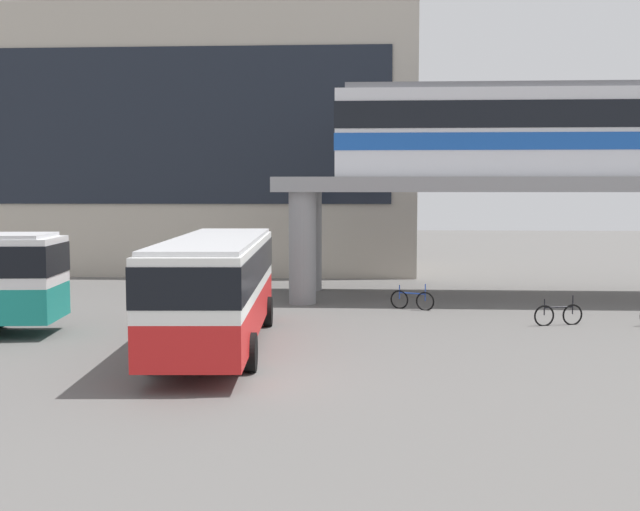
# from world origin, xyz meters

# --- Properties ---
(ground_plane) EXTENTS (120.00, 120.00, 0.00)m
(ground_plane) POSITION_xyz_m (0.00, 10.00, 0.00)
(ground_plane) COLOR #605E5B
(station_building) EXTENTS (26.58, 10.38, 14.32)m
(station_building) POSITION_xyz_m (-7.64, 26.47, 7.16)
(station_building) COLOR #B2A899
(station_building) RESTS_ON ground_plane
(elevated_platform) EXTENTS (28.86, 5.81, 5.11)m
(elevated_platform) POSITION_xyz_m (13.69, 14.67, 4.35)
(elevated_platform) COLOR gray
(elevated_platform) RESTS_ON ground_plane
(train) EXTENTS (20.55, 2.96, 3.84)m
(train) POSITION_xyz_m (11.97, 14.67, 7.07)
(train) COLOR silver
(train) RESTS_ON elevated_platform
(bus_main) EXTENTS (3.22, 11.17, 3.22)m
(bus_main) POSITION_xyz_m (-1.33, 3.68, 1.99)
(bus_main) COLOR red
(bus_main) RESTS_ON ground_plane
(bicycle_black) EXTENTS (1.74, 0.52, 1.04)m
(bicycle_black) POSITION_xyz_m (9.56, 7.99, 0.36)
(bicycle_black) COLOR black
(bicycle_black) RESTS_ON ground_plane
(bicycle_blue) EXTENTS (1.66, 0.77, 1.04)m
(bicycle_blue) POSITION_xyz_m (4.81, 11.26, 0.36)
(bicycle_blue) COLOR black
(bicycle_blue) RESTS_ON ground_plane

